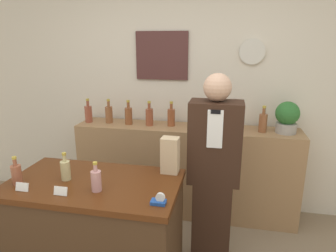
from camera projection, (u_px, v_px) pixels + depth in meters
The scene contains 21 objects.
back_wall at pixel (182, 88), 3.28m from camera, with size 5.20×0.09×2.70m.
back_shelf at pixel (185, 170), 3.25m from camera, with size 2.33×0.41×0.98m.
display_counter at pixel (97, 238), 2.18m from camera, with size 1.19×0.67×0.91m.
shopkeeper at pixel (214, 174), 2.41m from camera, with size 0.41×0.26×1.62m.
potted_plant at pixel (287, 117), 2.88m from camera, with size 0.23×0.23×0.31m.
paper_bag at pixel (170, 155), 2.17m from camera, with size 0.13×0.10×0.27m.
tape_dispenser at pixel (159, 200), 1.77m from camera, with size 0.09×0.06×0.07m.
price_card_left at pixel (22, 187), 1.93m from camera, with size 0.09×0.02×0.06m.
price_card_right at pixel (61, 191), 1.87m from camera, with size 0.09×0.02×0.06m.
counter_bottle_0 at pixel (16, 174), 2.00m from camera, with size 0.07×0.07×0.20m.
counter_bottle_1 at pixel (65, 170), 2.07m from camera, with size 0.07×0.07×0.20m.
counter_bottle_2 at pixel (96, 180), 1.92m from camera, with size 0.07×0.07×0.20m.
shelf_bottle_0 at pixel (88, 113), 3.29m from camera, with size 0.08×0.08×0.26m.
shelf_bottle_1 at pixel (109, 114), 3.27m from camera, with size 0.08×0.08×0.26m.
shelf_bottle_2 at pixel (129, 115), 3.21m from camera, with size 0.08×0.08×0.26m.
shelf_bottle_3 at pixel (149, 116), 3.16m from camera, with size 0.08×0.08×0.26m.
shelf_bottle_4 at pixel (171, 117), 3.14m from camera, with size 0.08×0.08×0.26m.
shelf_bottle_5 at pixel (193, 119), 3.07m from camera, with size 0.08×0.08×0.26m.
shelf_bottle_6 at pixel (215, 120), 3.03m from camera, with size 0.08×0.08×0.26m.
shelf_bottle_7 at pixel (239, 121), 2.98m from camera, with size 0.08×0.08×0.26m.
shelf_bottle_8 at pixel (263, 122), 2.93m from camera, with size 0.08×0.08×0.26m.
Camera 1 is at (0.51, -1.24, 1.84)m, focal length 32.00 mm.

